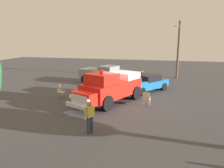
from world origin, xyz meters
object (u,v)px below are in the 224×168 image
object	(u,v)px
vintage_fire_truck	(110,87)
lawn_chair_by_car	(146,98)
lawn_chair_near_truck	(142,77)
lawn_chair_spare	(60,90)
utility_pole	(178,49)
classic_hot_rod	(146,83)
spectator_seated	(142,76)
spectator_standing	(90,115)
parked_pickup	(102,74)

from	to	relation	value
vintage_fire_truck	lawn_chair_by_car	distance (m)	2.76
lawn_chair_near_truck	lawn_chair_by_car	size ratio (longest dim) A/B	1.00
vintage_fire_truck	lawn_chair_spare	world-z (taller)	vintage_fire_truck
vintage_fire_truck	utility_pole	size ratio (longest dim) A/B	0.96
classic_hot_rod	lawn_chair_spare	distance (m)	7.56
classic_hot_rod	spectator_seated	bearing A→B (deg)	-77.69
lawn_chair_by_car	spectator_standing	size ratio (longest dim) A/B	0.61
spectator_seated	spectator_standing	distance (m)	12.93
lawn_chair_near_truck	classic_hot_rod	bearing A→B (deg)	101.78
utility_pole	vintage_fire_truck	bearing A→B (deg)	64.75
parked_pickup	utility_pole	xyz separation A→B (m)	(-7.81, -4.86, 2.44)
vintage_fire_truck	lawn_chair_near_truck	distance (m)	7.88
spectator_seated	spectator_standing	size ratio (longest dim) A/B	0.77
utility_pole	parked_pickup	bearing A→B (deg)	31.91
classic_hot_rod	parked_pickup	distance (m)	5.29
lawn_chair_spare	spectator_standing	world-z (taller)	spectator_standing
spectator_seated	utility_pole	distance (m)	5.94
utility_pole	lawn_chair_near_truck	bearing A→B (deg)	43.70
parked_pickup	lawn_chair_by_car	world-z (taller)	parked_pickup
lawn_chair_spare	classic_hot_rod	bearing A→B (deg)	-150.19
spectator_standing	utility_pole	xyz separation A→B (m)	(-5.05, -16.57, 2.46)
spectator_standing	utility_pole	size ratio (longest dim) A/B	0.25
lawn_chair_near_truck	lawn_chair_by_car	distance (m)	7.97
vintage_fire_truck	lawn_chair_near_truck	xyz separation A→B (m)	(-1.58, -7.70, -0.61)
lawn_chair_by_car	lawn_chair_spare	size ratio (longest dim) A/B	1.00
lawn_chair_near_truck	spectator_standing	world-z (taller)	spectator_standing
lawn_chair_near_truck	lawn_chair_spare	bearing A→B (deg)	51.28
lawn_chair_by_car	spectator_standing	xyz separation A→B (m)	(2.42, 5.10, 0.37)
parked_pickup	spectator_standing	bearing A→B (deg)	103.26
vintage_fire_truck	parked_pickup	world-z (taller)	vintage_fire_truck
classic_hot_rod	utility_pole	xyz separation A→B (m)	(-3.01, -7.09, 2.68)
classic_hot_rod	spectator_seated	distance (m)	3.46
lawn_chair_near_truck	utility_pole	xyz separation A→B (m)	(-3.74, -3.58, 2.84)
vintage_fire_truck	lawn_chair_spare	bearing A→B (deg)	-5.73
utility_pole	lawn_chair_by_car	bearing A→B (deg)	77.08
lawn_chair_spare	parked_pickup	bearing A→B (deg)	-106.43
spectator_seated	utility_pole	xyz separation A→B (m)	(-3.75, -3.71, 2.73)
vintage_fire_truck	lawn_chair_near_truck	size ratio (longest dim) A/B	6.18
lawn_chair_near_truck	lawn_chair_spare	size ratio (longest dim) A/B	1.00
classic_hot_rod	lawn_chair_by_car	world-z (taller)	classic_hot_rod
vintage_fire_truck	utility_pole	world-z (taller)	utility_pole
vintage_fire_truck	utility_pole	bearing A→B (deg)	-115.25
classic_hot_rod	parked_pickup	world-z (taller)	parked_pickup
parked_pickup	utility_pole	size ratio (longest dim) A/B	0.78
vintage_fire_truck	utility_pole	distance (m)	12.66
spectator_standing	lawn_chair_near_truck	bearing A→B (deg)	-95.73
parked_pickup	lawn_chair_spare	size ratio (longest dim) A/B	5.03
parked_pickup	lawn_chair_by_car	distance (m)	8.41
lawn_chair_by_car	spectator_seated	world-z (taller)	spectator_seated
lawn_chair_near_truck	spectator_standing	distance (m)	13.06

